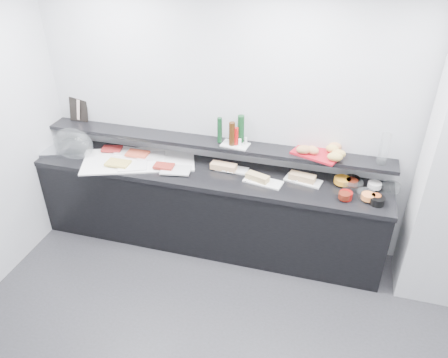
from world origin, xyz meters
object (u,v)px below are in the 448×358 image
(sandwich_plate_mid, at_px, (263,182))
(framed_print, at_px, (79,109))
(condiment_tray, at_px, (235,145))
(bread_tray, at_px, (317,153))
(cloche_base, at_px, (66,149))
(carafe, at_px, (384,149))

(sandwich_plate_mid, distance_m, framed_print, 2.20)
(condiment_tray, distance_m, bread_tray, 0.80)
(cloche_base, distance_m, framed_print, 0.46)
(sandwich_plate_mid, xyz_separation_m, bread_tray, (0.47, 0.25, 0.25))
(cloche_base, relative_size, carafe, 1.58)
(sandwich_plate_mid, relative_size, bread_tray, 0.85)
(framed_print, relative_size, carafe, 0.87)
(framed_print, bearing_deg, cloche_base, -102.32)
(framed_print, relative_size, bread_tray, 0.59)
(bread_tray, xyz_separation_m, carafe, (0.58, -0.03, 0.14))
(cloche_base, relative_size, bread_tray, 1.09)
(cloche_base, height_order, bread_tray, bread_tray)
(bread_tray, bearing_deg, sandwich_plate_mid, -131.93)
(bread_tray, bearing_deg, framed_print, -162.08)
(sandwich_plate_mid, bearing_deg, condiment_tray, 157.94)
(cloche_base, distance_m, sandwich_plate_mid, 2.20)
(bread_tray, height_order, carafe, carafe)
(framed_print, relative_size, condiment_tray, 0.96)
(sandwich_plate_mid, xyz_separation_m, framed_print, (-2.15, 0.33, 0.37))
(bread_tray, bearing_deg, condiment_tray, -157.28)
(condiment_tray, height_order, carafe, carafe)
(sandwich_plate_mid, relative_size, carafe, 1.24)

